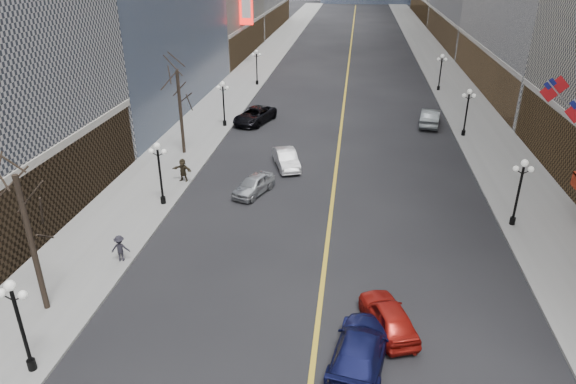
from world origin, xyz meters
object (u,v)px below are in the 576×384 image
(streetlamp_east_3, at_px, (441,68))
(streetlamp_west_1, at_px, (159,167))
(car_sb_near, at_px, (360,350))
(car_nb_mid, at_px, (286,159))
(streetlamp_east_2, at_px, (467,107))
(car_sb_mid, at_px, (388,316))
(streetlamp_west_3, at_px, (257,64))
(car_nb_far, at_px, (255,115))
(streetlamp_west_0, at_px, (19,317))
(car_nb_near, at_px, (254,185))
(car_sb_far, at_px, (430,117))
(streetlamp_east_1, at_px, (520,186))
(streetlamp_west_2, at_px, (223,99))

(streetlamp_east_3, height_order, streetlamp_west_1, same)
(streetlamp_west_1, bearing_deg, car_sb_near, -44.85)
(streetlamp_east_3, height_order, car_nb_mid, streetlamp_east_3)
(streetlamp_east_2, distance_m, car_sb_mid, 30.52)
(streetlamp_east_3, bearing_deg, car_sb_mid, -100.20)
(streetlamp_west_3, distance_m, car_nb_far, 16.64)
(streetlamp_west_0, relative_size, car_nb_far, 0.78)
(streetlamp_east_3, distance_m, car_sb_mid, 48.04)
(streetlamp_east_3, xyz_separation_m, car_sb_mid, (-8.50, -47.23, -2.16))
(car_nb_near, bearing_deg, streetlamp_west_3, 121.23)
(car_nb_near, xyz_separation_m, car_sb_far, (14.83, 18.49, 0.15))
(streetlamp_east_3, bearing_deg, car_nb_mid, -119.69)
(streetlamp_east_1, xyz_separation_m, car_sb_far, (-2.80, 21.23, -2.04))
(streetlamp_west_2, relative_size, streetlamp_west_3, 1.00)
(streetlamp_west_2, height_order, car_nb_far, streetlamp_west_2)
(car_sb_near, bearing_deg, car_nb_mid, -63.66)
(streetlamp_east_1, distance_m, streetlamp_west_0, 28.51)
(car_sb_mid, bearing_deg, streetlamp_east_3, -119.32)
(streetlamp_east_2, distance_m, car_nb_far, 20.98)
(streetlamp_west_2, xyz_separation_m, streetlamp_west_3, (0.00, 18.00, 0.00))
(streetlamp_east_2, bearing_deg, car_sb_far, 130.90)
(streetlamp_west_2, distance_m, car_nb_far, 3.90)
(streetlamp_east_1, height_order, car_sb_mid, streetlamp_east_1)
(car_nb_mid, bearing_deg, streetlamp_east_1, -45.90)
(streetlamp_east_3, bearing_deg, streetlamp_west_0, -114.41)
(streetlamp_west_3, bearing_deg, streetlamp_east_1, -56.75)
(car_nb_mid, bearing_deg, streetlamp_east_2, 12.94)
(streetlamp_east_2, relative_size, car_nb_far, 0.78)
(car_sb_far, bearing_deg, car_nb_near, 61.35)
(streetlamp_east_2, height_order, car_nb_far, streetlamp_east_2)
(car_sb_near, xyz_separation_m, car_sb_far, (7.00, 34.96, 0.06))
(streetlamp_west_2, distance_m, car_nb_near, 16.53)
(streetlamp_west_0, xyz_separation_m, car_nb_far, (2.80, 35.73, -2.09))
(streetlamp_west_2, bearing_deg, car_sb_far, 8.83)
(car_nb_mid, bearing_deg, streetlamp_east_3, 41.32)
(car_nb_near, height_order, car_sb_near, car_sb_near)
(streetlamp_east_1, xyz_separation_m, streetlamp_east_3, (0.00, 36.00, 0.00))
(streetlamp_east_3, bearing_deg, streetlamp_west_2, -142.67)
(streetlamp_west_3, bearing_deg, car_nb_mid, -74.62)
(streetlamp_west_2, distance_m, car_nb_mid, 12.73)
(streetlamp_west_1, xyz_separation_m, car_nb_mid, (7.68, 8.08, -2.16))
(streetlamp_west_0, relative_size, car_sb_far, 0.87)
(streetlamp_east_2, bearing_deg, car_nb_far, 175.24)
(car_sb_far, bearing_deg, car_sb_near, 88.76)
(car_nb_far, bearing_deg, car_nb_near, -61.97)
(streetlamp_west_3, bearing_deg, streetlamp_east_3, 0.00)
(car_nb_mid, bearing_deg, car_sb_near, -93.31)
(streetlamp_east_3, distance_m, car_nb_near, 37.71)
(car_nb_near, bearing_deg, car_sb_far, 72.33)
(car_nb_near, height_order, car_sb_far, car_sb_far)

